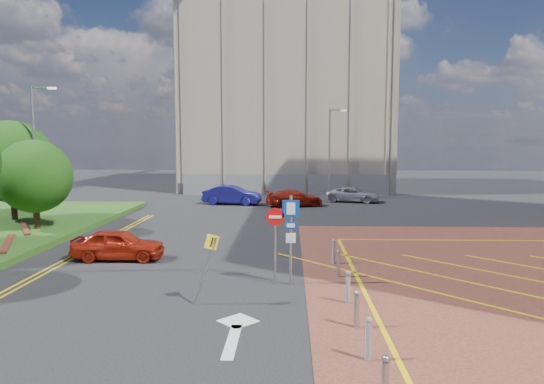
# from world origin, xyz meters

# --- Properties ---
(ground) EXTENTS (140.00, 140.00, 0.00)m
(ground) POSITION_xyz_m (0.00, 0.00, 0.00)
(ground) COLOR black
(ground) RESTS_ON ground
(tree_c) EXTENTS (4.00, 4.00, 4.90)m
(tree_c) POSITION_xyz_m (-13.50, 10.00, 3.19)
(tree_c) COLOR #3D2B1C
(tree_c) RESTS_ON grass_bed
(tree_d) EXTENTS (5.00, 5.00, 6.08)m
(tree_d) POSITION_xyz_m (-16.50, 13.00, 3.87)
(tree_d) COLOR #3D2B1C
(tree_d) RESTS_ON grass_bed
(lamp_left_far) EXTENTS (1.53, 0.16, 8.00)m
(lamp_left_far) POSITION_xyz_m (-14.42, 12.00, 4.66)
(lamp_left_far) COLOR #9EA0A8
(lamp_left_far) RESTS_ON grass_bed
(lamp_back) EXTENTS (1.53, 0.16, 8.00)m
(lamp_back) POSITION_xyz_m (4.08, 28.00, 4.36)
(lamp_back) COLOR #9EA0A8
(lamp_back) RESTS_ON ground
(sign_cluster) EXTENTS (1.17, 0.12, 3.20)m
(sign_cluster) POSITION_xyz_m (0.30, 0.98, 1.95)
(sign_cluster) COLOR #9EA0A8
(sign_cluster) RESTS_ON ground
(warning_sign) EXTENTS (0.84, 0.43, 2.24)m
(warning_sign) POSITION_xyz_m (-2.09, -1.24, 1.43)
(warning_sign) COLOR #9EA0A8
(warning_sign) RESTS_ON ground
(bollard_row) EXTENTS (0.14, 11.14, 0.90)m
(bollard_row) POSITION_xyz_m (2.30, -1.67, 0.47)
(bollard_row) COLOR #9EA0A8
(bollard_row) RESTS_ON forecourt
(construction_building) EXTENTS (21.20, 19.20, 22.00)m
(construction_building) POSITION_xyz_m (0.00, 40.00, 11.00)
(construction_building) COLOR #B4AA93
(construction_building) RESTS_ON ground
(construction_fence) EXTENTS (21.60, 0.06, 2.00)m
(construction_fence) POSITION_xyz_m (1.00, 30.00, 1.00)
(construction_fence) COLOR gray
(construction_fence) RESTS_ON ground
(car_red_left) EXTENTS (3.92, 1.64, 1.33)m
(car_red_left) POSITION_xyz_m (-6.94, 4.42, 0.66)
(car_red_left) COLOR #9C1E0D
(car_red_left) RESTS_ON ground
(car_blue_back) EXTENTS (4.82, 2.22, 1.53)m
(car_blue_back) POSITION_xyz_m (-4.25, 22.98, 0.77)
(car_blue_back) COLOR navy
(car_blue_back) RESTS_ON ground
(car_red_back) EXTENTS (4.84, 3.04, 1.31)m
(car_red_back) POSITION_xyz_m (0.81, 22.05, 0.65)
(car_red_back) COLOR maroon
(car_red_back) RESTS_ON ground
(car_silver_back) EXTENTS (4.84, 3.20, 1.24)m
(car_silver_back) POSITION_xyz_m (5.79, 24.99, 0.62)
(car_silver_back) COLOR #BBBAC2
(car_silver_back) RESTS_ON ground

